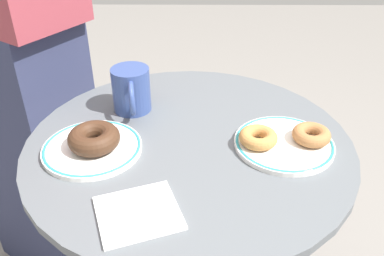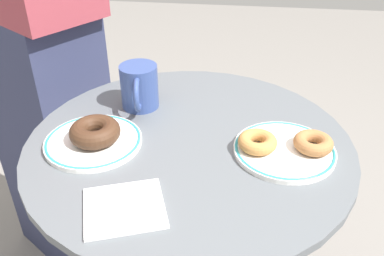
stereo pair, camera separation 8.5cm
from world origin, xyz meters
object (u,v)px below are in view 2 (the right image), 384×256
(donut_chocolate, at_px, (95,132))
(donut_cinnamon, at_px, (313,143))
(plate_right, at_px, (284,150))
(coffee_mug, at_px, (139,87))
(plate_left, at_px, (93,141))
(person_figure, at_px, (32,44))
(cafe_table, at_px, (189,222))
(donut_old_fashioned, at_px, (257,142))
(paper_napkin, at_px, (124,208))

(donut_chocolate, height_order, donut_cinnamon, donut_chocolate)
(plate_right, relative_size, coffee_mug, 1.54)
(plate_left, bearing_deg, person_figure, 128.87)
(person_figure, bearing_deg, donut_chocolate, -50.57)
(cafe_table, xyz_separation_m, plate_right, (0.19, -0.02, 0.25))
(cafe_table, bearing_deg, donut_old_fashioned, -9.11)
(plate_right, distance_m, donut_chocolate, 0.38)
(donut_cinnamon, bearing_deg, donut_old_fashioned, -174.60)
(cafe_table, relative_size, donut_chocolate, 7.18)
(paper_napkin, distance_m, coffee_mug, 0.35)
(person_figure, bearing_deg, donut_old_fashioned, -29.01)
(plate_left, xyz_separation_m, plate_right, (0.39, 0.02, 0.00))
(plate_left, relative_size, coffee_mug, 1.51)
(donut_chocolate, distance_m, donut_old_fashioned, 0.33)
(donut_old_fashioned, bearing_deg, donut_chocolate, -177.42)
(plate_left, height_order, donut_chocolate, donut_chocolate)
(donut_old_fashioned, relative_size, coffee_mug, 0.59)
(donut_chocolate, distance_m, person_figure, 0.47)
(cafe_table, relative_size, plate_right, 3.66)
(plate_right, height_order, donut_chocolate, donut_chocolate)
(donut_chocolate, relative_size, person_figure, 0.06)
(cafe_table, distance_m, person_figure, 0.66)
(plate_right, distance_m, donut_old_fashioned, 0.06)
(plate_left, bearing_deg, paper_napkin, -57.63)
(plate_right, relative_size, person_figure, 0.12)
(plate_right, xyz_separation_m, paper_napkin, (-0.28, -0.20, -0.00))
(plate_left, distance_m, donut_cinnamon, 0.44)
(cafe_table, distance_m, donut_cinnamon, 0.36)
(donut_chocolate, relative_size, donut_old_fashioned, 1.33)
(donut_old_fashioned, bearing_deg, cafe_table, 170.89)
(person_figure, bearing_deg, coffee_mug, -29.24)
(paper_napkin, bearing_deg, donut_cinnamon, 31.55)
(cafe_table, distance_m, plate_left, 0.32)
(plate_right, bearing_deg, donut_cinnamon, 5.67)
(donut_cinnamon, bearing_deg, plate_left, -176.91)
(cafe_table, relative_size, person_figure, 0.45)
(donut_chocolate, bearing_deg, plate_right, 2.95)
(donut_cinnamon, relative_size, coffee_mug, 0.59)
(plate_right, height_order, coffee_mug, coffee_mug)
(cafe_table, height_order, paper_napkin, paper_napkin)
(plate_left, xyz_separation_m, donut_cinnamon, (0.44, 0.02, 0.02))
(coffee_mug, bearing_deg, plate_right, -23.80)
(donut_chocolate, distance_m, donut_cinnamon, 0.44)
(coffee_mug, bearing_deg, donut_chocolate, -108.33)
(paper_napkin, bearing_deg, plate_right, 35.61)
(cafe_table, distance_m, plate_right, 0.31)
(donut_cinnamon, xyz_separation_m, person_figure, (-0.73, 0.34, 0.04))
(plate_left, distance_m, person_figure, 0.47)
(plate_left, height_order, person_figure, person_figure)
(cafe_table, relative_size, donut_cinnamon, 9.54)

